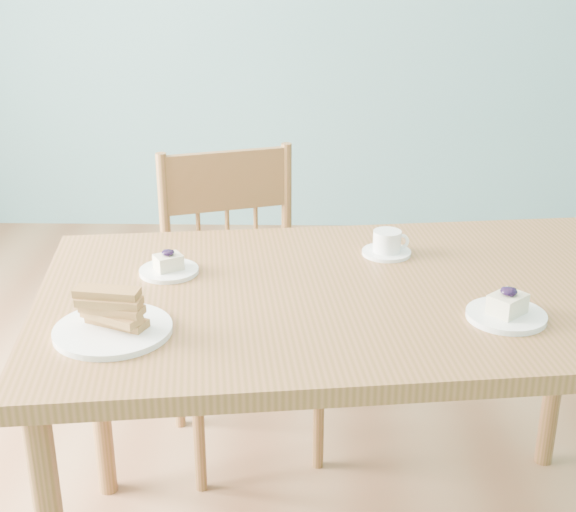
{
  "coord_description": "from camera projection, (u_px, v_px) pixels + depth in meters",
  "views": [
    {
      "loc": [
        -0.03,
        -1.88,
        1.58
      ],
      "look_at": [
        -0.07,
        -0.12,
        0.87
      ],
      "focal_mm": 50.0,
      "sensor_mm": 36.0,
      "label": 1
    }
  ],
  "objects": [
    {
      "name": "cheesecake_plate_far",
      "position": [
        169.0,
        267.0,
        1.95
      ],
      "size": [
        0.14,
        0.14,
        0.06
      ],
      "rotation": [
        0.0,
        0.0,
        0.55
      ],
      "color": "white",
      "rests_on": "dining_table"
    },
    {
      "name": "dining_chair",
      "position": [
        240.0,
        305.0,
        2.52
      ],
      "size": [
        0.55,
        0.54,
        0.96
      ],
      "rotation": [
        0.0,
        0.0,
        0.33
      ],
      "color": "brown",
      "rests_on": "ground"
    },
    {
      "name": "room",
      "position": [
        319.0,
        41.0,
        1.83
      ],
      "size": [
        5.01,
        5.01,
        2.71
      ],
      "color": "#966946",
      "rests_on": "ground"
    },
    {
      "name": "cheesecake_plate_near",
      "position": [
        507.0,
        311.0,
        1.72
      ],
      "size": [
        0.17,
        0.17,
        0.07
      ],
      "rotation": [
        0.0,
        0.0,
        0.74
      ],
      "color": "white",
      "rests_on": "dining_table"
    },
    {
      "name": "coffee_cup",
      "position": [
        387.0,
        244.0,
        2.06
      ],
      "size": [
        0.13,
        0.13,
        0.06
      ],
      "rotation": [
        0.0,
        0.0,
        -0.04
      ],
      "color": "white",
      "rests_on": "dining_table"
    },
    {
      "name": "dining_table",
      "position": [
        361.0,
        319.0,
        1.9
      ],
      "size": [
        1.6,
        1.04,
        0.81
      ],
      "rotation": [
        0.0,
        0.0,
        0.13
      ],
      "color": "brown",
      "rests_on": "ground"
    },
    {
      "name": "biscotti_plate",
      "position": [
        112.0,
        320.0,
        1.65
      ],
      "size": [
        0.25,
        0.25,
        0.1
      ],
      "rotation": [
        0.0,
        0.0,
        -0.31
      ],
      "color": "white",
      "rests_on": "dining_table"
    }
  ]
}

